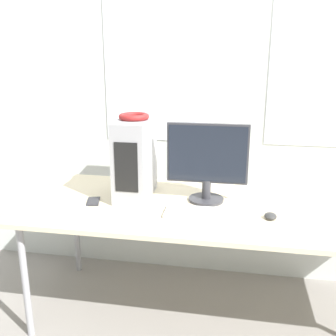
# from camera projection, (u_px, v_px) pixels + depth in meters

# --- Properties ---
(wall_back) EXTENTS (8.00, 0.07, 2.70)m
(wall_back) POSITION_uv_depth(u_px,v_px,m) (238.00, 90.00, 2.62)
(wall_back) COLOR silver
(wall_back) RESTS_ON ground_plane
(desk) EXTENTS (2.41, 0.88, 0.74)m
(desk) POSITION_uv_depth(u_px,v_px,m) (231.00, 214.00, 2.27)
(desk) COLOR beige
(desk) RESTS_ON ground_plane
(pc_tower) EXTENTS (0.19, 0.38, 0.48)m
(pc_tower) POSITION_uv_depth(u_px,v_px,m) (135.00, 159.00, 2.37)
(pc_tower) COLOR #9E9EA3
(pc_tower) RESTS_ON desk
(headphones) EXTENTS (0.18, 0.18, 0.03)m
(headphones) POSITION_uv_depth(u_px,v_px,m) (134.00, 117.00, 2.30)
(headphones) COLOR maroon
(headphones) RESTS_ON pc_tower
(monitor_main) EXTENTS (0.47, 0.21, 0.47)m
(monitor_main) POSITION_uv_depth(u_px,v_px,m) (207.00, 161.00, 2.29)
(monitor_main) COLOR #333338
(monitor_main) RESTS_ON desk
(keyboard) EXTENTS (0.48, 0.17, 0.02)m
(keyboard) POSITION_uv_depth(u_px,v_px,m) (209.00, 214.00, 2.14)
(keyboard) COLOR silver
(keyboard) RESTS_ON desk
(mouse) EXTENTS (0.07, 0.08, 0.03)m
(mouse) POSITION_uv_depth(u_px,v_px,m) (271.00, 216.00, 2.10)
(mouse) COLOR #2D2D2D
(mouse) RESTS_ON desk
(cell_phone) EXTENTS (0.10, 0.14, 0.01)m
(cell_phone) POSITION_uv_depth(u_px,v_px,m) (93.00, 201.00, 2.33)
(cell_phone) COLOR #232328
(cell_phone) RESTS_ON desk
(paper_sheet_left) EXTENTS (0.31, 0.36, 0.00)m
(paper_sheet_left) POSITION_uv_depth(u_px,v_px,m) (56.00, 210.00, 2.21)
(paper_sheet_left) COLOR white
(paper_sheet_left) RESTS_ON desk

